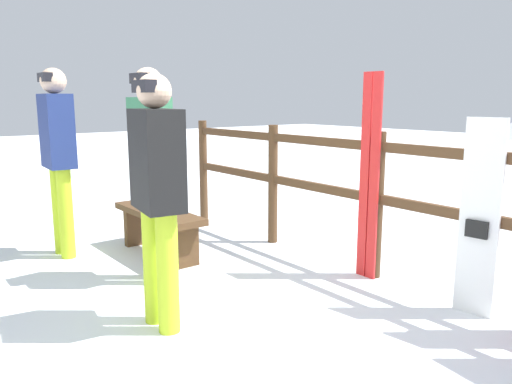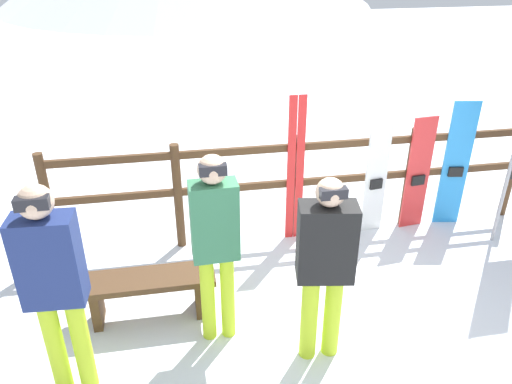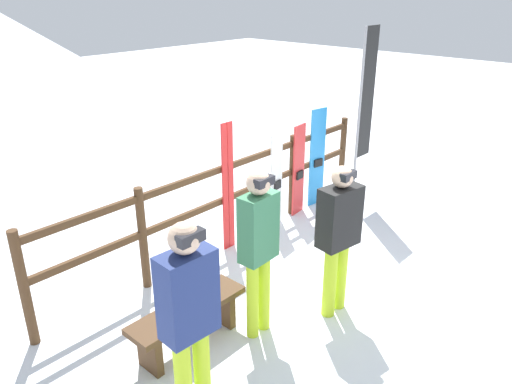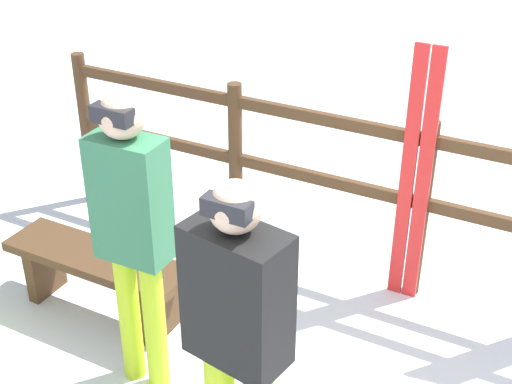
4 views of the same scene
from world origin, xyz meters
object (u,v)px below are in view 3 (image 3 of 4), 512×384
object	(u,v)px
person_navy	(189,313)
snowboard_blue	(317,158)
snowboard_red	(299,170)
snowboard_white	(276,180)
person_plaid_green	(259,241)
person_black	(339,231)
bench	(188,317)
ski_pair_red	(228,188)
rental_flag	(365,103)

from	to	relation	value
person_navy	snowboard_blue	distance (m)	4.57
snowboard_red	snowboard_white	bearing A→B (deg)	-180.00
snowboard_white	snowboard_red	xyz separation A→B (m)	(0.52, 0.00, 0.00)
person_plaid_green	person_black	distance (m)	0.90
bench	snowboard_red	world-z (taller)	snowboard_red
ski_pair_red	snowboard_red	size ratio (longest dim) A/B	1.23
snowboard_white	snowboard_blue	xyz separation A→B (m)	(0.99, 0.00, 0.08)
person_navy	ski_pair_red	world-z (taller)	person_navy
snowboard_blue	rental_flag	world-z (taller)	rental_flag
person_navy	rental_flag	xyz separation A→B (m)	(4.65, 1.36, 0.58)
person_navy	person_black	world-z (taller)	person_navy
snowboard_red	snowboard_blue	bearing A→B (deg)	0.02
person_navy	snowboard_red	xyz separation A→B (m)	(3.71, 1.84, -0.36)
person_black	rental_flag	distance (m)	3.05
bench	rental_flag	xyz separation A→B (m)	(4.08, 0.63, 1.30)
bench	person_plaid_green	bearing A→B (deg)	-30.51
bench	person_plaid_green	size ratio (longest dim) A/B	0.70
snowboard_white	rental_flag	world-z (taller)	rental_flag
person_plaid_green	person_navy	bearing A→B (deg)	-162.56
bench	snowboard_white	xyz separation A→B (m)	(2.62, 1.10, 0.36)
snowboard_red	rental_flag	bearing A→B (deg)	-27.02
person_plaid_green	person_black	xyz separation A→B (m)	(0.81, -0.36, -0.08)
person_navy	snowboard_blue	bearing A→B (deg)	23.75
ski_pair_red	rental_flag	world-z (taller)	rental_flag
ski_pair_red	snowboard_red	xyz separation A→B (m)	(1.48, -0.00, -0.17)
snowboard_blue	snowboard_red	bearing A→B (deg)	-179.98
person_navy	snowboard_white	distance (m)	3.70
person_navy	rental_flag	size ratio (longest dim) A/B	0.65
bench	snowboard_white	distance (m)	2.87
bench	snowboard_red	distance (m)	3.35
person_navy	person_black	size ratio (longest dim) A/B	1.08
person_black	rental_flag	bearing A→B (deg)	26.98
person_navy	snowboard_white	size ratio (longest dim) A/B	1.29
snowboard_white	bench	bearing A→B (deg)	-157.14
snowboard_white	rental_flag	size ratio (longest dim) A/B	0.51
bench	rental_flag	bearing A→B (deg)	8.72
rental_flag	snowboard_blue	bearing A→B (deg)	134.68
person_black	ski_pair_red	bearing A→B (deg)	82.83
person_plaid_green	rental_flag	xyz separation A→B (m)	(3.47, 0.99, 0.58)
person_black	ski_pair_red	world-z (taller)	ski_pair_red
person_black	person_plaid_green	bearing A→B (deg)	155.86
person_plaid_green	ski_pair_red	size ratio (longest dim) A/B	1.02
rental_flag	person_navy	bearing A→B (deg)	-163.72
person_plaid_green	snowboard_white	xyz separation A→B (m)	(2.01, 1.47, -0.36)
person_black	snowboard_blue	distance (m)	2.85
ski_pair_red	snowboard_blue	distance (m)	1.95
person_plaid_green	snowboard_blue	size ratio (longest dim) A/B	1.13
bench	person_black	world-z (taller)	person_black
snowboard_red	rental_flag	size ratio (longest dim) A/B	0.51
rental_flag	ski_pair_red	bearing A→B (deg)	168.74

